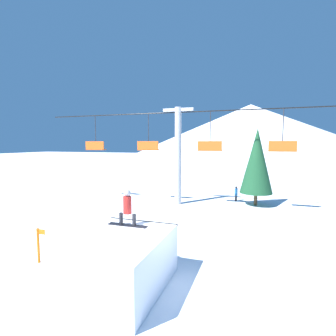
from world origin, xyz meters
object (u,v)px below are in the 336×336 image
Objects in this scene: snow_ramp at (120,262)px; distant_skier at (236,193)px; trail_marker at (39,244)px; pine_tree_near at (257,161)px; snowboarder at (127,208)px.

distant_skier is (2.58, 14.71, -0.21)m from snow_ramp.
pine_tree_near is at bearing 58.16° from trail_marker.
snow_ramp is 1.91m from snowboarder.
pine_tree_near is 3.35m from distant_skier.
snow_ramp is 4.04m from trail_marker.
pine_tree_near is 15.64m from trail_marker.
trail_marker is (-4.00, 0.56, -0.12)m from snow_ramp.
snow_ramp is at bearing -106.82° from pine_tree_near.
pine_tree_near reaches higher than snowboarder.
snow_ramp is 0.62× the size of pine_tree_near.
trail_marker is at bearing 171.96° from snow_ramp.
snowboarder is 14.05m from distant_skier.
trail_marker is at bearing -114.95° from distant_skier.
snowboarder is 1.24× the size of distant_skier.
pine_tree_near is (4.41, 12.58, 1.01)m from snowboarder.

